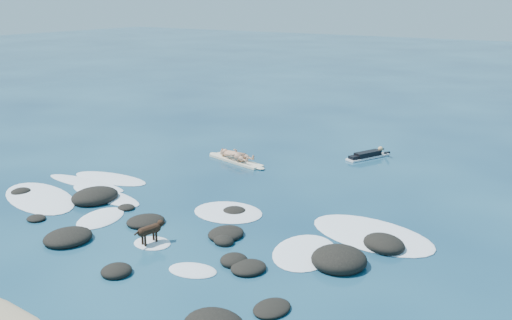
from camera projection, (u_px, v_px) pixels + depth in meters
The scene contains 6 objects.
ground at pixel (183, 218), 17.58m from camera, with size 160.00×160.00×0.00m, color #0A2642.
reef_rocks at pixel (196, 243), 15.52m from camera, with size 14.53×7.28×0.60m.
breaking_foam at pixel (183, 213), 17.93m from camera, with size 14.86×6.54×0.12m.
standing_surfer_rig at pixel (236, 144), 23.26m from camera, with size 3.30×1.21×1.89m.
paddling_surfer_rig at pixel (368, 155), 23.98m from camera, with size 1.43×2.22×0.40m.
dog at pixel (151, 230), 15.58m from camera, with size 0.41×1.03×0.66m.
Camera 1 is at (10.83, -12.50, 6.61)m, focal length 40.00 mm.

